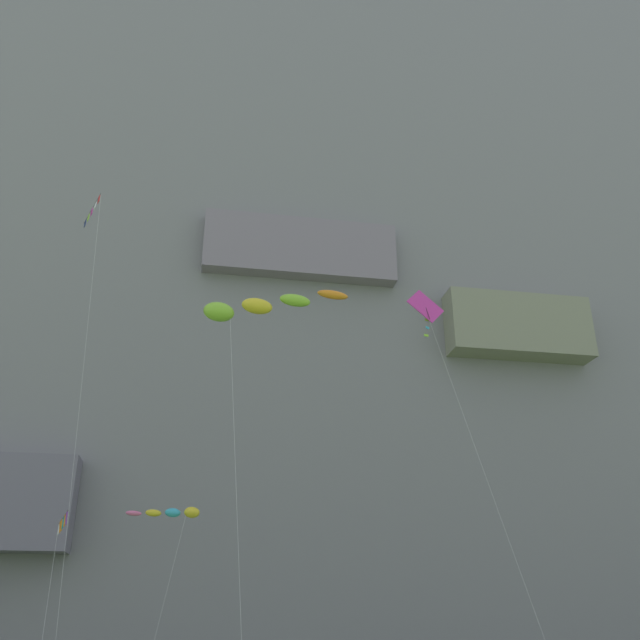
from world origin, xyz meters
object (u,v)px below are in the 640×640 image
Objects in this scene: kite_banner_front_field at (90,240)px; kite_banner_high_left at (62,526)px; kite_diamond_upper_left at (427,312)px; kite_windsock_far_left at (174,513)px; kite_windsock_upper_right at (254,307)px.

kite_banner_front_field is 3.44× the size of kite_banner_high_left.
kite_diamond_upper_left is 18.60m from kite_windsock_far_left.
kite_banner_front_field reaches higher than kite_windsock_upper_right.
kite_banner_front_field is at bearing 142.53° from kite_windsock_upper_right.
kite_banner_front_field is 16.83m from kite_banner_high_left.
kite_windsock_upper_right is 10.38m from kite_diamond_upper_left.
kite_banner_high_left is 0.89× the size of kite_windsock_far_left.
kite_windsock_upper_right is at bearing -46.61° from kite_banner_high_left.
kite_diamond_upper_left is 23.37m from kite_banner_high_left.
kite_windsock_upper_right is at bearing -37.47° from kite_banner_front_field.
kite_windsock_far_left is (6.34, 3.33, -15.68)m from kite_banner_front_field.
kite_banner_front_field is (-9.69, 7.43, 7.18)m from kite_windsock_upper_right.
kite_windsock_upper_right is 16.53m from kite_banner_high_left.
kite_windsock_upper_right is at bearing -72.71° from kite_windsock_far_left.
kite_banner_front_field is at bearing -99.08° from kite_banner_high_left.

